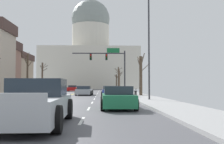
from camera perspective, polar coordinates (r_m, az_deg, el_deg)
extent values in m
cube|color=#4D4D52|center=(24.45, -12.18, -5.93)|extent=(14.00, 180.00, 0.06)
cube|color=yellow|center=(24.47, -12.46, -5.85)|extent=(0.10, 176.40, 0.00)
cube|color=yellow|center=(24.43, -11.90, -5.86)|extent=(0.10, 176.40, 0.00)
cube|color=silver|center=(10.45, -6.42, -10.19)|extent=(0.12, 2.20, 0.00)
cube|color=silver|center=(15.61, -4.95, -7.72)|extent=(0.12, 2.20, 0.00)
cube|color=silver|center=(20.79, -4.21, -6.47)|extent=(0.12, 2.20, 0.00)
cube|color=silver|center=(25.98, -3.77, -5.72)|extent=(0.12, 2.20, 0.00)
cube|color=silver|center=(31.18, -3.48, -5.22)|extent=(0.12, 2.20, 0.00)
cube|color=silver|center=(36.37, -3.27, -4.87)|extent=(0.12, 2.20, 0.00)
cube|color=silver|center=(41.57, -3.12, -4.60)|extent=(0.12, 2.20, 0.00)
cube|color=silver|center=(46.76, -3.00, -4.39)|extent=(0.12, 2.20, 0.00)
cube|color=silver|center=(51.96, -2.90, -4.22)|extent=(0.12, 2.20, 0.00)
cube|color=silver|center=(57.16, -2.82, -4.09)|extent=(0.12, 2.20, 0.00)
cube|color=silver|center=(62.36, -2.75, -3.97)|extent=(0.12, 2.20, 0.00)
cube|color=silver|center=(67.55, -2.70, -3.88)|extent=(0.12, 2.20, 0.00)
cube|color=silver|center=(72.75, -2.65, -3.80)|extent=(0.12, 2.20, 0.00)
cube|color=silver|center=(77.95, -2.61, -3.72)|extent=(0.12, 2.20, 0.00)
cube|color=silver|center=(83.15, -2.57, -3.66)|extent=(0.12, 2.20, 0.00)
cube|color=silver|center=(88.35, -2.54, -3.61)|extent=(0.12, 2.20, 0.00)
cube|color=silver|center=(22.19, -22.69, -6.03)|extent=(0.12, 2.20, 0.00)
cube|color=silver|center=(27.11, -18.80, -5.46)|extent=(0.12, 2.20, 0.00)
cube|color=silver|center=(32.12, -16.11, -5.05)|extent=(0.12, 2.20, 0.00)
cube|color=silver|center=(37.19, -14.16, -4.74)|extent=(0.12, 2.20, 0.00)
cube|color=silver|center=(42.28, -12.67, -4.51)|extent=(0.12, 2.20, 0.00)
cube|color=silver|center=(47.40, -11.51, -4.32)|extent=(0.12, 2.20, 0.00)
cube|color=silver|center=(52.53, -10.58, -4.17)|extent=(0.12, 2.20, 0.00)
cube|color=silver|center=(57.68, -9.81, -4.04)|extent=(0.12, 2.20, 0.00)
cube|color=silver|center=(62.83, -9.16, -3.93)|extent=(0.12, 2.20, 0.00)
cube|color=silver|center=(68.00, -8.62, -3.84)|extent=(0.12, 2.20, 0.00)
cube|color=silver|center=(73.16, -8.15, -3.77)|extent=(0.12, 2.20, 0.00)
cube|color=silver|center=(78.34, -7.74, -3.70)|extent=(0.12, 2.20, 0.00)
cube|color=silver|center=(83.51, -7.39, -3.64)|extent=(0.12, 2.20, 0.00)
cube|color=silver|center=(88.69, -7.07, -3.59)|extent=(0.12, 2.20, 0.00)
cube|color=#999999|center=(24.44, 7.95, -5.74)|extent=(3.00, 180.00, 0.14)
cylinder|color=#28282D|center=(40.16, 2.71, 0.04)|extent=(0.22, 0.22, 6.32)
cylinder|color=#28282D|center=(40.25, -2.85, 3.98)|extent=(7.80, 0.16, 0.16)
cube|color=black|center=(40.19, -1.18, 3.18)|extent=(0.32, 0.28, 0.92)
sphere|color=red|center=(40.06, -1.18, 3.60)|extent=(0.22, 0.22, 0.22)
sphere|color=#332B05|center=(40.03, -1.18, 3.20)|extent=(0.22, 0.22, 0.22)
sphere|color=black|center=(40.00, -1.18, 2.81)|extent=(0.22, 0.22, 0.22)
cube|color=black|center=(40.22, -4.52, 3.18)|extent=(0.32, 0.28, 0.92)
sphere|color=red|center=(40.09, -4.53, 3.60)|extent=(0.22, 0.22, 0.22)
sphere|color=#332B05|center=(40.06, -4.53, 3.21)|extent=(0.22, 0.22, 0.22)
sphere|color=black|center=(40.04, -4.53, 2.81)|extent=(0.22, 0.22, 0.22)
cube|color=#146033|center=(40.35, 0.26, 4.60)|extent=(1.90, 0.06, 0.70)
cylinder|color=#333338|center=(23.00, 7.83, 5.26)|extent=(0.14, 0.14, 8.82)
cube|color=beige|center=(95.95, -4.58, 0.62)|extent=(33.20, 20.62, 13.91)
cylinder|color=beige|center=(97.26, -4.56, 7.27)|extent=(13.16, 13.16, 8.65)
sphere|color=gray|center=(98.65, -4.54, 11.11)|extent=(13.64, 13.64, 13.64)
cube|color=#9EA3A8|center=(35.67, -5.87, -4.13)|extent=(2.03, 4.73, 0.64)
cube|color=#232D38|center=(35.39, -5.91, -3.30)|extent=(1.73, 2.36, 0.41)
cylinder|color=black|center=(37.22, -7.09, -4.31)|extent=(0.24, 0.65, 0.64)
cylinder|color=black|center=(37.04, -4.20, -4.33)|extent=(0.24, 0.65, 0.64)
cylinder|color=black|center=(34.35, -7.68, -4.44)|extent=(0.24, 0.65, 0.64)
cylinder|color=black|center=(34.15, -4.54, -4.47)|extent=(0.24, 0.65, 0.64)
cube|color=navy|center=(28.40, -0.20, -4.48)|extent=(1.93, 4.31, 0.67)
cube|color=#232D38|center=(28.16, -0.18, -3.39)|extent=(1.67, 2.05, 0.42)
cylinder|color=black|center=(29.70, -2.12, -4.74)|extent=(0.23, 0.64, 0.64)
cylinder|color=black|center=(29.79, 1.49, -4.73)|extent=(0.23, 0.64, 0.64)
cylinder|color=black|center=(27.05, -2.05, -4.94)|extent=(0.23, 0.64, 0.64)
cylinder|color=black|center=(27.14, 1.91, -4.93)|extent=(0.23, 0.64, 0.64)
cube|color=silver|center=(22.27, 0.80, -4.96)|extent=(1.81, 4.45, 0.67)
cube|color=#232D38|center=(22.16, 0.82, -3.57)|extent=(1.55, 2.17, 0.41)
cylinder|color=black|center=(23.60, -1.52, -5.26)|extent=(0.23, 0.64, 0.64)
cylinder|color=black|center=(23.71, 2.64, -5.25)|extent=(0.23, 0.64, 0.64)
cylinder|color=black|center=(20.86, -1.29, -5.59)|extent=(0.23, 0.64, 0.64)
cylinder|color=black|center=(20.99, 3.41, -5.57)|extent=(0.23, 0.64, 0.64)
cube|color=#1E7247|center=(15.46, 1.25, -5.95)|extent=(1.79, 4.24, 0.67)
cube|color=#232D38|center=(15.33, 1.28, -3.87)|extent=(1.56, 1.88, 0.46)
cylinder|color=black|center=(16.74, -2.06, -6.30)|extent=(0.22, 0.64, 0.64)
cylinder|color=black|center=(16.85, 3.97, -6.27)|extent=(0.22, 0.64, 0.64)
cylinder|color=black|center=(14.13, -1.99, -6.96)|extent=(0.22, 0.64, 0.64)
cylinder|color=black|center=(14.25, 5.16, -6.92)|extent=(0.22, 0.64, 0.64)
cube|color=#ADB2B7|center=(9.54, -16.32, -7.31)|extent=(2.18, 5.54, 0.73)
cube|color=#1E2833|center=(10.26, -15.32, -3.18)|extent=(1.92, 1.91, 0.64)
cube|color=#ADB2B7|center=(6.92, -21.20, -5.08)|extent=(1.87, 0.15, 0.22)
cylinder|color=black|center=(11.39, -19.51, -7.42)|extent=(0.30, 0.81, 0.80)
cylinder|color=black|center=(11.02, -9.20, -7.71)|extent=(0.30, 0.81, 0.80)
cylinder|color=black|center=(7.76, -11.63, -9.80)|extent=(0.30, 0.81, 0.80)
cube|color=#B71414|center=(47.73, -13.48, -3.71)|extent=(1.80, 4.65, 0.65)
cube|color=#232D38|center=(48.04, -13.40, -3.04)|extent=(1.55, 2.10, 0.47)
cylinder|color=black|center=(46.17, -12.75, -3.96)|extent=(0.23, 0.64, 0.64)
cylinder|color=black|center=(46.49, -14.85, -3.92)|extent=(0.23, 0.64, 0.64)
cylinder|color=black|center=(49.00, -12.18, -3.89)|extent=(0.23, 0.64, 0.64)
cylinder|color=black|center=(49.30, -14.16, -3.86)|extent=(0.23, 0.64, 0.64)
cube|color=#B71414|center=(56.48, -8.37, -3.57)|extent=(1.88, 4.33, 0.70)
cube|color=#232D38|center=(56.56, -8.36, -3.01)|extent=(1.63, 1.90, 0.40)
cylinder|color=black|center=(55.07, -7.56, -3.79)|extent=(0.23, 0.64, 0.64)
cylinder|color=black|center=(55.25, -9.44, -3.77)|extent=(0.23, 0.64, 0.64)
cylinder|color=black|center=(57.73, -7.34, -3.74)|extent=(0.23, 0.64, 0.64)
cylinder|color=black|center=(57.90, -9.14, -3.73)|extent=(0.23, 0.64, 0.64)
cube|color=tan|center=(61.47, -22.47, -0.67)|extent=(11.21, 9.41, 6.70)
cube|color=#47332D|center=(61.73, -22.40, 3.05)|extent=(11.66, 9.79, 1.31)
cylinder|color=brown|center=(63.79, 1.60, -1.74)|extent=(0.26, 0.26, 4.63)
cylinder|color=brown|center=(64.51, 1.14, 0.40)|extent=(1.05, 1.44, 1.06)
cylinder|color=brown|center=(63.72, 1.90, -0.58)|extent=(0.76, 0.35, 1.02)
cylinder|color=brown|center=(63.64, 1.18, -0.24)|extent=(1.04, 0.46, 0.72)
cylinder|color=brown|center=(63.25, 1.50, 0.41)|extent=(0.40, 1.32, 1.38)
cylinder|color=brown|center=(58.14, -14.55, -0.95)|extent=(0.35, 0.35, 5.87)
cylinder|color=brown|center=(58.04, -13.99, 1.07)|extent=(1.20, 0.27, 0.63)
cylinder|color=brown|center=(58.58, -14.04, 0.48)|extent=(0.94, 1.07, 0.77)
cylinder|color=brown|center=(58.28, -14.17, 1.30)|extent=(0.75, 0.29, 0.91)
cylinder|color=brown|center=(58.59, -14.75, 0.74)|extent=(0.69, 0.71, 1.15)
cylinder|color=brown|center=(58.69, -14.74, 1.10)|extent=(0.75, 0.89, 0.60)
cylinder|color=#4C3D2D|center=(31.60, 6.12, -0.79)|extent=(0.36, 0.36, 4.57)
cylinder|color=#4C3D2D|center=(31.37, 5.79, 1.69)|extent=(0.54, 0.68, 1.15)
cylinder|color=#4C3D2D|center=(31.66, 7.08, 0.97)|extent=(1.12, 0.21, 1.05)
cylinder|color=#4C3D2D|center=(32.28, 5.75, 2.74)|extent=(0.33, 1.20, 0.66)
cylinder|color=#4C3D2D|center=(32.17, 5.87, 1.41)|extent=(0.19, 1.10, 1.30)
cylinder|color=#4C3D2D|center=(32.17, 6.50, 2.52)|extent=(0.69, 0.94, 1.77)
cylinder|color=#4C3D2D|center=(31.23, 6.42, 2.88)|extent=(0.27, 1.09, 0.62)
cylinder|color=#4C3D2D|center=(68.78, 1.36, -1.33)|extent=(0.32, 0.32, 5.80)
cylinder|color=#4C3D2D|center=(68.66, 1.84, -0.29)|extent=(1.20, 0.49, 0.91)
cylinder|color=#4C3D2D|center=(68.41, 0.91, 0.38)|extent=(1.19, 0.92, 1.13)
cylinder|color=#4C3D2D|center=(68.69, 1.77, 0.66)|extent=(1.05, 0.57, 0.61)
cylinder|color=#4C3D2D|center=(68.93, 1.66, -0.65)|extent=(0.81, 0.30, 0.97)
cylinder|color=#4C3D2D|center=(68.71, 1.73, -0.30)|extent=(0.97, 0.41, 0.69)
cylinder|color=#4C3D2D|center=(68.54, 1.28, -0.11)|extent=(0.32, 0.66, 1.06)
cylinder|color=#4C3D2D|center=(45.43, -17.47, -0.25)|extent=(0.30, 0.30, 6.18)
cylinder|color=#4C3D2D|center=(45.85, -17.45, 1.22)|extent=(0.28, 0.74, 0.78)
cylinder|color=#4C3D2D|center=(46.17, -17.28, 3.33)|extent=(0.15, 1.14, 1.18)
cylinder|color=#4C3D2D|center=(44.92, -17.73, 2.00)|extent=(0.23, 1.38, 0.95)
cylinder|color=#4C3D2D|center=(45.60, -18.02, 3.37)|extent=(0.97, 0.43, 0.88)
cylinder|color=#4C3D2D|center=(45.27, -18.04, 2.79)|extent=(0.86, 0.99, 1.23)
cylinder|color=#4C3D2D|center=(45.17, -17.06, 1.56)|extent=(0.87, 0.63, 0.96)
cylinder|color=#4C3D2D|center=(72.83, 0.94, -2.10)|extent=(0.34, 0.34, 4.05)
cylinder|color=#4C3D2D|center=(72.36, 1.10, -1.16)|extent=(0.46, 1.10, 0.96)
cylinder|color=#4C3D2D|center=(72.64, 0.77, -0.87)|extent=(0.54, 0.53, 1.01)
cylinder|color=#4C3D2D|center=(73.22, 1.09, -1.31)|extent=(0.52, 0.82, 0.99)
cylinder|color=#4C3D2D|center=(73.60, 0.74, -0.92)|extent=(0.50, 1.54, 0.79)
cylinder|color=black|center=(33.77, 5.91, -4.10)|extent=(0.16, 0.16, 0.81)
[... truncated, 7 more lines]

